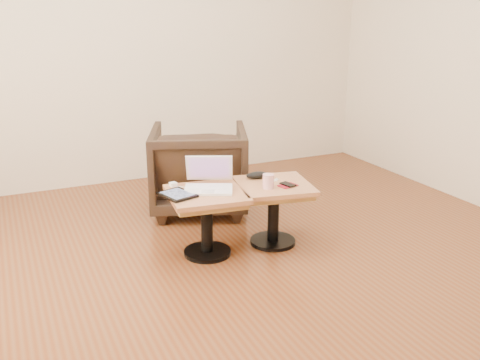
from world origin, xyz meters
name	(u,v)px	position (x,y,z in m)	size (l,w,h in m)	color
room_shell	(257,53)	(0.00, 0.00, 1.35)	(4.52, 4.52, 2.71)	brown
side_table_left	(207,208)	(-0.16, 0.39, 0.33)	(0.54, 0.54, 0.44)	black
side_table_right	(274,199)	(0.32, 0.36, 0.33)	(0.57, 0.57, 0.44)	black
laptop	(209,182)	(-0.12, 0.45, 0.49)	(0.41, 0.41, 0.21)	white
tablet	(177,195)	(-0.36, 0.40, 0.45)	(0.24, 0.27, 0.02)	black
charging_adapter	(173,184)	(-0.32, 0.60, 0.46)	(0.04, 0.04, 0.03)	white
glasses_case	(257,175)	(0.27, 0.52, 0.47)	(0.16, 0.07, 0.05)	black
striped_cup	(268,181)	(0.24, 0.29, 0.49)	(0.07, 0.07, 0.10)	#EE687F
earbuds_tangle	(274,180)	(0.36, 0.42, 0.45)	(0.08, 0.05, 0.02)	white
phone_on_sleeve	(288,185)	(0.38, 0.28, 0.45)	(0.14, 0.12, 0.02)	maroon
armchair	(199,169)	(0.09, 1.21, 0.35)	(0.75, 0.77, 0.70)	black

